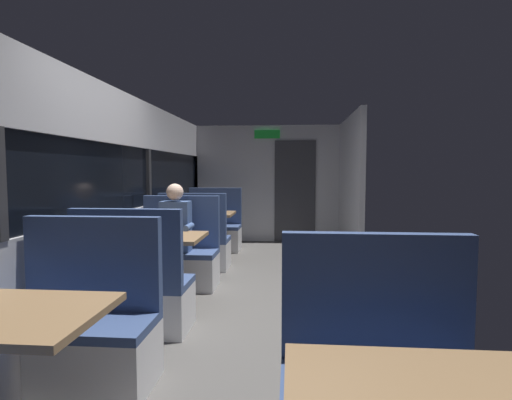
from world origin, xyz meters
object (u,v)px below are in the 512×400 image
seated_passenger (177,244)px  dining_table_mid_window (160,245)px  dining_table_near_window (7,332)px  bench_front_aisle_facing_entry (381,400)px  dining_table_far_window (205,219)px  bench_far_window_facing_end (195,246)px  bench_far_window_facing_entry (214,232)px  bench_mid_window_facing_end (135,295)px  bench_near_window_facing_entry (83,336)px  bench_mid_window_facing_entry (178,260)px

seated_passenger → dining_table_mid_window: bearing=-90.0°
dining_table_near_window → bench_front_aisle_facing_entry: bearing=3.2°
dining_table_far_window → seated_passenger: bearing=-90.0°
dining_table_far_window → seated_passenger: 1.67m
bench_far_window_facing_end → bench_far_window_facing_entry: size_ratio=1.00×
dining_table_mid_window → bench_far_window_facing_entry: bench_far_window_facing_entry is taller
dining_table_near_window → seated_passenger: bearing=90.0°
dining_table_mid_window → bench_mid_window_facing_end: size_ratio=0.82×
bench_near_window_facing_entry → bench_mid_window_facing_entry: bearing=90.0°
bench_mid_window_facing_end → dining_table_far_window: bench_mid_window_facing_end is taller
bench_far_window_facing_end → bench_front_aisle_facing_entry: bearing=-64.7°
bench_mid_window_facing_end → bench_far_window_facing_entry: same height
dining_table_far_window → bench_far_window_facing_end: bearing=-90.0°
dining_table_near_window → bench_front_aisle_facing_entry: 1.82m
dining_table_far_window → bench_front_aisle_facing_entry: size_ratio=0.82×
bench_mid_window_facing_end → seated_passenger: seated_passenger is taller
bench_far_window_facing_entry → seated_passenger: 2.38m
bench_mid_window_facing_entry → seated_passenger: size_ratio=0.87×
bench_far_window_facing_entry → seated_passenger: (0.00, -2.37, 0.21)m
seated_passenger → dining_table_far_window: bearing=90.0°
bench_far_window_facing_entry → bench_front_aisle_facing_entry: bearing=-71.0°
bench_near_window_facing_entry → bench_mid_window_facing_end: (0.00, 0.90, 0.00)m
bench_near_window_facing_entry → dining_table_mid_window: bench_near_window_facing_entry is taller
bench_near_window_facing_entry → bench_far_window_facing_end: size_ratio=1.00×
bench_front_aisle_facing_entry → bench_mid_window_facing_entry: bearing=121.7°
bench_mid_window_facing_entry → dining_table_near_window: bearing=-90.0°
dining_table_mid_window → bench_far_window_facing_entry: 3.01m
dining_table_near_window → seated_passenger: seated_passenger is taller
dining_table_far_window → bench_far_window_facing_entry: bearing=90.0°
dining_table_mid_window → dining_table_far_window: bearing=90.0°
bench_mid_window_facing_end → dining_table_near_window: bearing=-90.0°
bench_far_window_facing_end → seated_passenger: size_ratio=0.87×
dining_table_near_window → bench_mid_window_facing_entry: 3.01m
bench_near_window_facing_entry → seated_passenger: bearing=90.0°
bench_mid_window_facing_end → dining_table_far_window: (0.00, 2.99, 0.31)m
bench_far_window_facing_end → bench_far_window_facing_entry: 1.40m
bench_mid_window_facing_end → bench_far_window_facing_end: bearing=90.0°
bench_near_window_facing_entry → bench_far_window_facing_end: (0.00, 3.19, 0.00)m
dining_table_near_window → bench_far_window_facing_entry: size_ratio=0.82×
bench_near_window_facing_entry → bench_mid_window_facing_entry: same height
dining_table_near_window → bench_mid_window_facing_end: size_ratio=0.82×
bench_mid_window_facing_end → bench_far_window_facing_end: same height
bench_mid_window_facing_entry → bench_far_window_facing_entry: 2.29m
bench_near_window_facing_entry → seated_passenger: 2.23m
dining_table_near_window → bench_far_window_facing_end: 3.90m
bench_mid_window_facing_entry → bench_far_window_facing_entry: (0.00, 2.29, 0.00)m
dining_table_near_window → dining_table_far_window: (0.00, 4.59, 0.00)m
dining_table_far_window → bench_far_window_facing_end: (0.00, -0.70, -0.31)m
bench_far_window_facing_end → bench_far_window_facing_entry: same height
dining_table_mid_window → bench_far_window_facing_entry: bearing=90.0°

